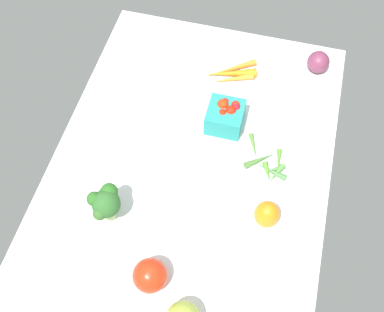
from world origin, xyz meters
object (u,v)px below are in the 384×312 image
(bell_pepper_red, at_px, (150,275))
(broccoli_head, at_px, (105,202))
(carrot_bunch, at_px, (231,74))
(okra_pile, at_px, (268,165))
(red_onion_near_basket, at_px, (318,62))
(bell_pepper_orange, at_px, (267,214))
(berry_basket, at_px, (225,116))

(bell_pepper_red, bearing_deg, broccoli_head, 48.06)
(carrot_bunch, bearing_deg, okra_pile, -150.35)
(okra_pile, distance_m, red_onion_near_basket, 0.40)
(broccoli_head, xyz_separation_m, bell_pepper_orange, (0.08, -0.40, -0.03))
(red_onion_near_basket, bearing_deg, carrot_bunch, 110.03)
(berry_basket, xyz_separation_m, red_onion_near_basket, (0.27, -0.23, -0.01))
(bell_pepper_red, bearing_deg, berry_basket, -8.38)
(okra_pile, height_order, red_onion_near_basket, red_onion_near_basket)
(red_onion_near_basket, distance_m, bell_pepper_orange, 0.55)
(red_onion_near_basket, height_order, bell_pepper_orange, bell_pepper_orange)
(bell_pepper_red, distance_m, berry_basket, 0.50)
(carrot_bunch, bearing_deg, broccoli_head, 158.69)
(bell_pepper_red, xyz_separation_m, bell_pepper_orange, (0.22, -0.24, 0.00))
(bell_pepper_red, xyz_separation_m, carrot_bunch, (0.68, -0.05, -0.03))
(broccoli_head, bearing_deg, red_onion_near_basket, -36.45)
(broccoli_head, relative_size, red_onion_near_basket, 1.61)
(berry_basket, bearing_deg, red_onion_near_basket, -40.53)
(okra_pile, height_order, bell_pepper_red, bell_pepper_red)
(okra_pile, bearing_deg, berry_basket, 52.41)
(broccoli_head, xyz_separation_m, red_onion_near_basket, (0.63, -0.46, -0.04))
(okra_pile, height_order, bell_pepper_orange, bell_pepper_orange)
(berry_basket, xyz_separation_m, bell_pepper_orange, (-0.27, -0.17, 0.00))
(okra_pile, xyz_separation_m, carrot_bunch, (0.29, 0.17, 0.00))
(berry_basket, relative_size, carrot_bunch, 0.61)
(broccoli_head, height_order, carrot_bunch, broccoli_head)
(okra_pile, relative_size, carrot_bunch, 0.87)
(okra_pile, distance_m, bell_pepper_orange, 0.17)
(okra_pile, xyz_separation_m, bell_pepper_orange, (-0.16, -0.02, 0.03))
(berry_basket, bearing_deg, bell_pepper_red, 171.62)
(broccoli_head, xyz_separation_m, carrot_bunch, (0.53, -0.21, -0.06))
(broccoli_head, bearing_deg, bell_pepper_orange, -78.50)
(broccoli_head, distance_m, carrot_bunch, 0.58)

